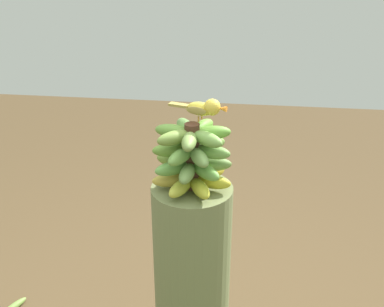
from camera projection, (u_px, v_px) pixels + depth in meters
banana_bunch at (192, 157)px, 1.46m from camera, size 0.26×0.26×0.22m
perched_bird at (205, 108)px, 1.42m from camera, size 0.19×0.08×0.07m
fallen_banana at (13, 307)px, 2.42m from camera, size 0.10×0.16×0.04m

